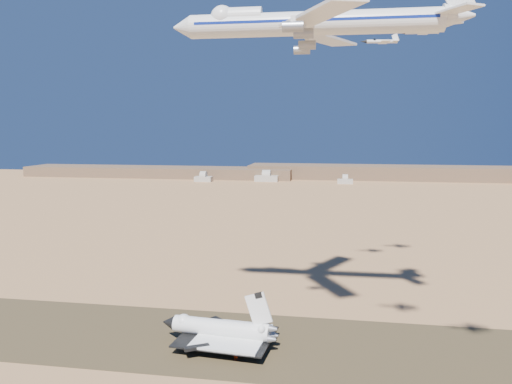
% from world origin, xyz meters
% --- Properties ---
extents(ground, '(1200.00, 1200.00, 0.00)m').
position_xyz_m(ground, '(0.00, 0.00, 0.00)').
color(ground, '#AA784B').
rests_on(ground, ground).
extents(runway, '(600.00, 50.00, 0.06)m').
position_xyz_m(runway, '(0.00, 0.00, 0.03)').
color(runway, '#4A3D25').
rests_on(runway, ground).
extents(ridgeline, '(960.00, 90.00, 18.00)m').
position_xyz_m(ridgeline, '(65.32, 527.31, 7.63)').
color(ridgeline, brown).
rests_on(ridgeline, ground).
extents(hangars, '(200.50, 29.50, 30.00)m').
position_xyz_m(hangars, '(-64.00, 478.43, 4.83)').
color(hangars, '#ABA498').
rests_on(hangars, ground).
extents(shuttle, '(38.27, 25.68, 18.80)m').
position_xyz_m(shuttle, '(-3.13, -3.24, 5.05)').
color(shuttle, white).
rests_on(shuttle, runway).
extents(carrier_747, '(88.22, 68.51, 22.01)m').
position_xyz_m(carrier_747, '(21.80, 2.81, 99.13)').
color(carrier_747, white).
extents(crew_a, '(0.63, 0.76, 1.80)m').
position_xyz_m(crew_a, '(4.11, -11.93, 0.96)').
color(crew_a, '#EB3D0D').
rests_on(crew_a, runway).
extents(crew_b, '(0.64, 0.87, 1.61)m').
position_xyz_m(crew_b, '(3.70, -10.82, 0.86)').
color(crew_b, '#EB3D0D').
rests_on(crew_b, runway).
extents(crew_c, '(1.03, 1.24, 1.88)m').
position_xyz_m(crew_c, '(3.55, -12.45, 1.00)').
color(crew_c, '#EB3D0D').
rests_on(crew_c, runway).
extents(chase_jet_c, '(14.58, 8.10, 3.65)m').
position_xyz_m(chase_jet_c, '(47.54, 49.67, 101.07)').
color(chase_jet_c, white).
extents(chase_jet_d, '(16.47, 8.87, 4.10)m').
position_xyz_m(chase_jet_d, '(63.38, 59.87, 105.92)').
color(chase_jet_d, white).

